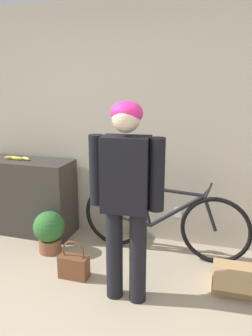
% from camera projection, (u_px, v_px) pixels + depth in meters
% --- Properties ---
extents(wall_back, '(8.00, 0.07, 2.60)m').
position_uv_depth(wall_back, '(132.00, 125.00, 3.60)').
color(wall_back, '#B7AD99').
rests_on(wall_back, ground_plane).
extents(side_shelf, '(1.08, 0.44, 0.89)m').
position_uv_depth(side_shelf, '(28.00, 196.00, 3.90)').
color(side_shelf, '#38332D').
rests_on(side_shelf, ground_plane).
extents(person, '(0.59, 0.25, 1.62)m').
position_uv_depth(person, '(126.00, 187.00, 2.51)').
color(person, black).
rests_on(person, ground_plane).
extents(bicycle, '(1.76, 0.46, 0.76)m').
position_uv_depth(bicycle, '(162.00, 221.00, 3.38)').
color(bicycle, black).
rests_on(bicycle, ground_plane).
extents(banana, '(0.35, 0.09, 0.04)m').
position_uv_depth(banana, '(17.00, 158.00, 3.80)').
color(banana, '#EAD64C').
rests_on(banana, side_shelf).
extents(handbag, '(0.27, 0.13, 0.37)m').
position_uv_depth(handbag, '(74.00, 265.00, 3.01)').
color(handbag, brown).
rests_on(handbag, ground_plane).
extents(cardboard_box, '(0.48, 0.39, 0.23)m').
position_uv_depth(cardboard_box, '(241.00, 280.00, 2.85)').
color(cardboard_box, tan).
rests_on(cardboard_box, ground_plane).
extents(potted_plant, '(0.33, 0.33, 0.45)m').
position_uv_depth(potted_plant, '(49.00, 230.00, 3.45)').
color(potted_plant, brown).
rests_on(potted_plant, ground_plane).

